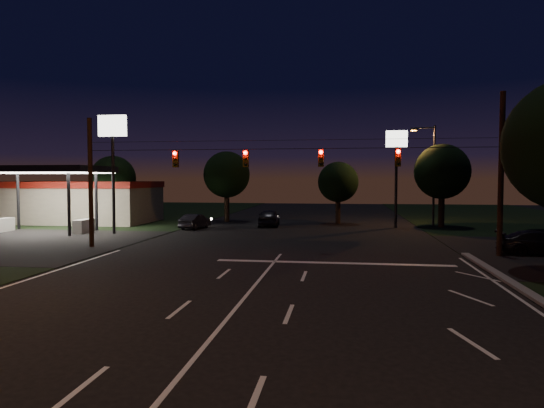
% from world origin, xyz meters
% --- Properties ---
extents(ground, '(140.00, 140.00, 0.00)m').
position_xyz_m(ground, '(0.00, 0.00, 0.00)').
color(ground, black).
rests_on(ground, ground).
extents(stop_bar, '(12.00, 0.50, 0.01)m').
position_xyz_m(stop_bar, '(3.00, 11.50, 0.01)').
color(stop_bar, silver).
rests_on(stop_bar, ground).
extents(utility_pole_right, '(0.30, 0.30, 9.00)m').
position_xyz_m(utility_pole_right, '(12.00, 15.00, 0.00)').
color(utility_pole_right, black).
rests_on(utility_pole_right, ground).
extents(utility_pole_left, '(0.28, 0.28, 8.00)m').
position_xyz_m(utility_pole_left, '(-12.00, 15.00, 0.00)').
color(utility_pole_left, black).
rests_on(utility_pole_left, ground).
extents(signal_span, '(24.00, 0.40, 1.56)m').
position_xyz_m(signal_span, '(-0.00, 14.96, 5.50)').
color(signal_span, black).
rests_on(signal_span, ground).
extents(gas_station, '(14.20, 16.10, 5.25)m').
position_xyz_m(gas_station, '(-21.86, 30.39, 2.38)').
color(gas_station, gray).
rests_on(gas_station, ground).
extents(pole_sign_left_near, '(2.20, 0.30, 9.10)m').
position_xyz_m(pole_sign_left_near, '(-14.00, 22.00, 6.98)').
color(pole_sign_left_near, black).
rests_on(pole_sign_left_near, ground).
extents(pole_sign_right, '(1.80, 0.30, 8.40)m').
position_xyz_m(pole_sign_right, '(8.00, 30.00, 6.24)').
color(pole_sign_right, black).
rests_on(pole_sign_right, ground).
extents(street_light_right_far, '(2.20, 0.35, 9.00)m').
position_xyz_m(street_light_right_far, '(11.24, 32.00, 5.24)').
color(street_light_right_far, black).
rests_on(street_light_right_far, ground).
extents(tree_far_a, '(4.20, 4.20, 6.42)m').
position_xyz_m(tree_far_a, '(-17.98, 30.12, 4.26)').
color(tree_far_a, black).
rests_on(tree_far_a, ground).
extents(tree_far_b, '(4.60, 4.60, 6.98)m').
position_xyz_m(tree_far_b, '(-7.98, 34.13, 4.61)').
color(tree_far_b, black).
rests_on(tree_far_b, ground).
extents(tree_far_c, '(3.80, 3.80, 5.86)m').
position_xyz_m(tree_far_c, '(3.02, 33.10, 3.90)').
color(tree_far_c, black).
rests_on(tree_far_c, ground).
extents(tree_far_d, '(4.80, 4.80, 7.30)m').
position_xyz_m(tree_far_d, '(12.02, 31.13, 4.83)').
color(tree_far_d, black).
rests_on(tree_far_d, ground).
extents(car_oncoming_a, '(2.18, 4.64, 1.54)m').
position_xyz_m(car_oncoming_a, '(-3.14, 29.95, 0.77)').
color(car_oncoming_a, black).
rests_on(car_oncoming_a, ground).
extents(car_oncoming_b, '(1.86, 3.93, 1.24)m').
position_xyz_m(car_oncoming_b, '(-9.00, 26.73, 0.62)').
color(car_oncoming_b, black).
rests_on(car_oncoming_b, ground).
extents(car_cross, '(4.82, 2.33, 1.35)m').
position_xyz_m(car_cross, '(14.45, 15.63, 0.68)').
color(car_cross, black).
rests_on(car_cross, ground).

